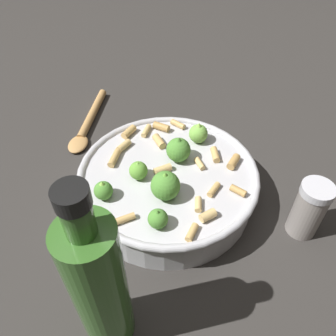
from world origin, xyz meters
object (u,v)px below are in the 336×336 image
object	(u,v)px
pepper_shaker	(309,209)
wooden_spoon	(88,123)
cooking_pan	(168,182)
olive_oil_bottle	(99,286)

from	to	relation	value
pepper_shaker	wooden_spoon	world-z (taller)	pepper_shaker
pepper_shaker	wooden_spoon	distance (m)	0.44
cooking_pan	wooden_spoon	world-z (taller)	cooking_pan
cooking_pan	wooden_spoon	distance (m)	0.25
olive_oil_bottle	pepper_shaker	bearing A→B (deg)	41.28
cooking_pan	pepper_shaker	distance (m)	0.21
pepper_shaker	wooden_spoon	xyz separation A→B (m)	(-0.41, 0.16, -0.04)
olive_oil_bottle	wooden_spoon	xyz separation A→B (m)	(-0.18, 0.36, -0.10)
wooden_spoon	cooking_pan	bearing A→B (deg)	-35.64
pepper_shaker	wooden_spoon	size ratio (longest dim) A/B	0.46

